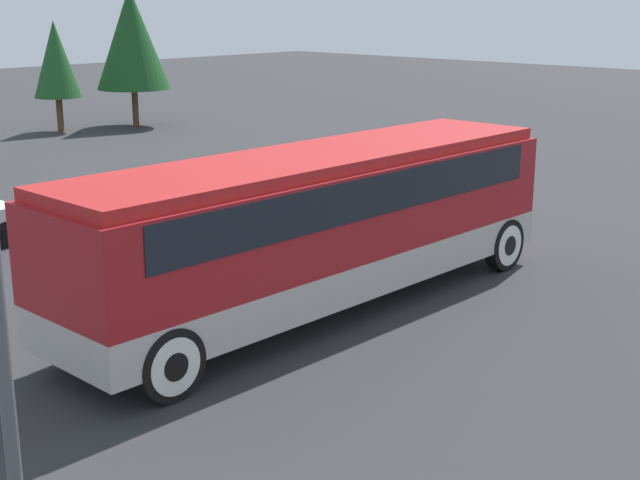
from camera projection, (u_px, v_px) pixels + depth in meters
ground_plane at (320, 309)px, 16.72m from camera, size 120.00×120.00×0.00m
tour_bus at (324, 214)px, 16.32m from camera, size 10.85×2.61×2.97m
parked_car_near at (167, 221)px, 20.39m from camera, size 4.14×1.83×1.39m
parked_car_mid at (248, 188)px, 24.02m from camera, size 4.32×1.81×1.38m
tree_left at (56, 60)px, 38.14m from camera, size 2.01×2.01×4.74m
tree_right at (132, 38)px, 39.51m from camera, size 3.26×3.26×6.15m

